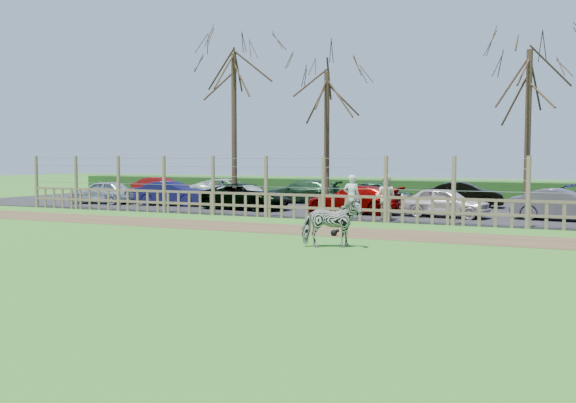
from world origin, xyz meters
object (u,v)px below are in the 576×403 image
at_px(visitor_b, 386,197).
at_px(car_4, 445,202).
at_px(tree_left, 234,92).
at_px(car_1, 172,193).
at_px(car_2, 246,196).
at_px(car_11, 464,195).
at_px(car_9, 301,191).
at_px(car_7, 162,187).
at_px(car_0, 103,192).
at_px(visitor_a, 352,197).
at_px(car_5, 562,205).
at_px(car_3, 353,200).
at_px(car_12, 570,197).
at_px(zebra, 331,223).
at_px(crow, 334,233).
at_px(tree_mid, 327,106).
at_px(car_8, 228,190).
at_px(tree_right, 529,91).
at_px(car_10, 378,193).

height_order(visitor_b, car_4, visitor_b).
xyz_separation_m(tree_left, car_1, (-2.89, -1.20, -4.98)).
bearing_deg(car_4, visitor_b, 143.07).
xyz_separation_m(car_2, car_11, (8.95, 5.55, 0.00)).
bearing_deg(car_9, car_7, -101.36).
distance_m(car_0, car_1, 4.05).
height_order(visitor_a, car_5, visitor_a).
distance_m(car_3, car_7, 15.06).
distance_m(tree_left, car_12, 16.38).
distance_m(zebra, car_12, 16.19).
distance_m(crow, car_11, 13.08).
distance_m(tree_left, car_3, 8.62).
bearing_deg(car_0, car_3, 81.73).
xyz_separation_m(tree_mid, car_5, (10.51, -2.32, -4.23)).
distance_m(tree_mid, car_8, 8.29).
bearing_deg(car_5, car_12, 5.96).
height_order(car_2, car_12, same).
height_order(tree_mid, car_12, tree_mid).
height_order(visitor_b, car_3, visitor_b).
bearing_deg(tree_right, car_4, -130.06).
distance_m(visitor_b, car_8, 13.14).
bearing_deg(car_8, tree_right, -100.95).
distance_m(car_4, car_12, 7.05).
distance_m(visitor_a, car_0, 14.55).
relative_size(tree_mid, visitor_a, 3.96).
distance_m(car_0, car_7, 5.49).
height_order(car_8, car_10, same).
bearing_deg(car_4, zebra, 179.84).
bearing_deg(car_5, car_2, 99.80).
relative_size(visitor_b, car_2, 0.40).
height_order(car_4, car_5, same).
xyz_separation_m(crow, car_10, (-2.40, 12.74, 0.53)).
relative_size(tree_right, car_8, 1.70).
xyz_separation_m(tree_mid, zebra, (5.00, -12.55, -4.19)).
bearing_deg(car_8, tree_mid, -113.27).
xyz_separation_m(visitor_b, car_8, (-11.05, 7.11, -0.26)).
bearing_deg(car_12, zebra, -20.79).
bearing_deg(car_9, visitor_a, 29.64).
xyz_separation_m(crow, car_1, (-11.58, 7.94, 0.53)).
relative_size(crow, car_0, 0.08).
bearing_deg(car_4, car_7, 79.17).
distance_m(visitor_b, car_7, 17.71).
relative_size(tree_left, visitor_b, 4.57).
height_order(car_9, car_10, same).
bearing_deg(car_3, car_4, 87.50).
xyz_separation_m(car_4, car_5, (4.31, 0.50, 0.00)).
bearing_deg(car_0, car_7, 174.78).
bearing_deg(crow, car_1, 145.56).
bearing_deg(car_5, car_7, 84.77).
distance_m(visitor_a, crow, 5.45).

